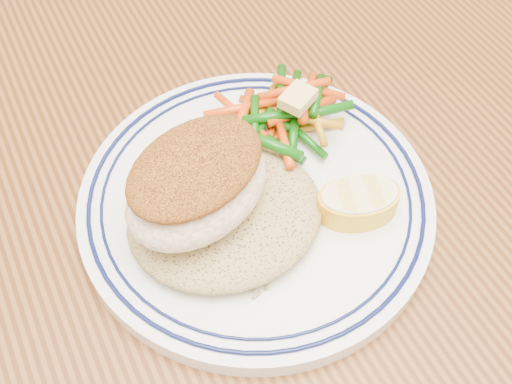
% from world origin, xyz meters
% --- Properties ---
extents(dining_table, '(1.50, 0.90, 0.75)m').
position_xyz_m(dining_table, '(0.00, 0.00, 0.65)').
color(dining_table, '#4A270E').
rests_on(dining_table, ground).
extents(plate, '(0.25, 0.25, 0.02)m').
position_xyz_m(plate, '(-0.04, 0.02, 0.76)').
color(plate, white).
rests_on(plate, dining_table).
extents(rice_pilaf, '(0.13, 0.12, 0.03)m').
position_xyz_m(rice_pilaf, '(-0.06, 0.01, 0.78)').
color(rice_pilaf, '#9B854D').
rests_on(rice_pilaf, plate).
extents(fish_fillet, '(0.12, 0.11, 0.05)m').
position_xyz_m(fish_fillet, '(-0.08, 0.01, 0.81)').
color(fish_fillet, white).
rests_on(fish_fillet, rice_pilaf).
extents(vegetable_pile, '(0.11, 0.10, 0.03)m').
position_xyz_m(vegetable_pile, '(0.01, 0.07, 0.78)').
color(vegetable_pile, '#DA420A').
rests_on(vegetable_pile, plate).
extents(butter_pat, '(0.03, 0.03, 0.01)m').
position_xyz_m(butter_pat, '(0.02, 0.06, 0.80)').
color(butter_pat, '#F1D175').
rests_on(butter_pat, vegetable_pile).
extents(lemon_wedge, '(0.07, 0.07, 0.02)m').
position_xyz_m(lemon_wedge, '(0.02, -0.03, 0.78)').
color(lemon_wedge, yellow).
rests_on(lemon_wedge, plate).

